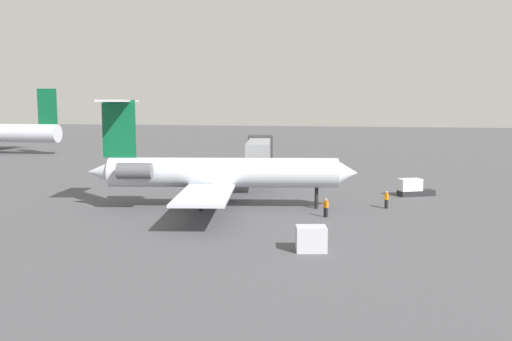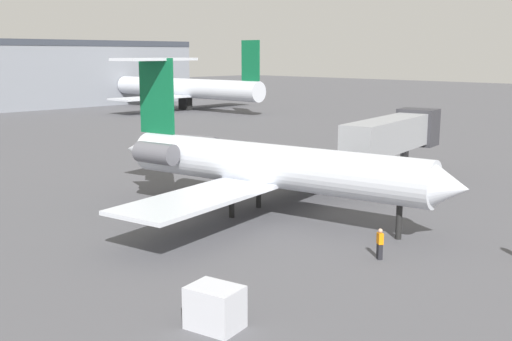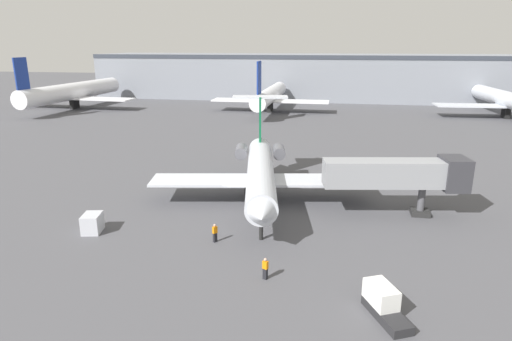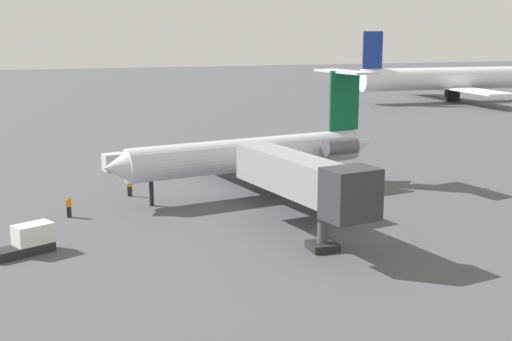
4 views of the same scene
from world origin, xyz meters
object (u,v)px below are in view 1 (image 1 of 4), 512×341
regional_jet (215,172)px  ground_crew_loader (326,208)px  ground_crew_marshaller (386,200)px  cargo_container_uld (311,239)px  jet_bridge (259,151)px  baggage_tug_lead (413,188)px

regional_jet → ground_crew_loader: 11.42m
ground_crew_marshaller → cargo_container_uld: size_ratio=0.72×
regional_jet → cargo_container_uld: regional_jet is taller
jet_bridge → baggage_tug_lead: size_ratio=3.40×
regional_jet → ground_crew_loader: size_ratio=15.49×
jet_bridge → regional_jet: bearing=174.9°
ground_crew_loader → baggage_tug_lead: bearing=-31.9°
regional_jet → ground_crew_marshaller: bearing=-78.8°
regional_jet → ground_crew_loader: regional_jet is taller
ground_crew_marshaller → ground_crew_loader: size_ratio=1.00×
jet_bridge → baggage_tug_lead: jet_bridge is taller
jet_bridge → cargo_container_uld: bearing=-161.4°
jet_bridge → ground_crew_marshaller: (-11.49, -14.97, -3.44)m
jet_bridge → ground_crew_loader: 19.66m
jet_bridge → cargo_container_uld: size_ratio=6.10×
regional_jet → baggage_tug_lead: regional_jet is taller
regional_jet → ground_crew_loader: (-2.11, -10.90, -2.69)m
baggage_tug_lead → cargo_container_uld: (-25.10, 8.37, 0.03)m
jet_bridge → ground_crew_loader: (-16.82, -9.58, -3.44)m
jet_bridge → baggage_tug_lead: 18.58m
ground_crew_loader → jet_bridge: bearing=29.7°
baggage_tug_lead → regional_jet: bearing=120.5°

